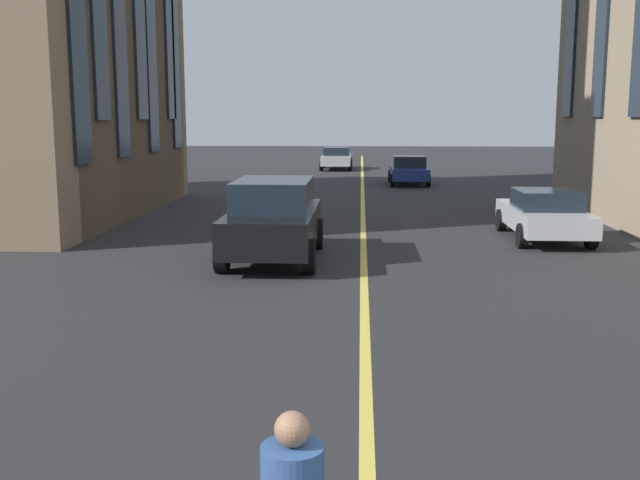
% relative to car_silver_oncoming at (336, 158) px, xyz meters
% --- Properties ---
extents(lane_centre_line, '(80.00, 0.16, 0.01)m').
position_rel_car_silver_oncoming_xyz_m(lane_centre_line, '(-24.34, -1.62, -0.70)').
color(lane_centre_line, '#D8C64C').
rests_on(lane_centre_line, ground_plane).
extents(car_silver_oncoming, '(4.40, 1.95, 1.37)m').
position_rel_car_silver_oncoming_xyz_m(car_silver_oncoming, '(0.00, 0.00, 0.00)').
color(car_silver_oncoming, '#B7BABF').
rests_on(car_silver_oncoming, ground_plane).
extents(car_blue_far, '(3.90, 1.89, 1.40)m').
position_rel_car_silver_oncoming_xyz_m(car_blue_far, '(-10.25, -3.88, -0.00)').
color(car_blue_far, navy).
rests_on(car_blue_far, ground_plane).
extents(car_black_trailing, '(4.70, 2.14, 1.88)m').
position_rel_car_silver_oncoming_xyz_m(car_black_trailing, '(-29.79, 0.49, 0.27)').
color(car_black_trailing, black).
rests_on(car_black_trailing, ground_plane).
extents(car_silver_parked_b, '(4.40, 1.95, 1.37)m').
position_rel_car_silver_oncoming_xyz_m(car_silver_parked_b, '(-26.53, -6.52, 0.00)').
color(car_silver_parked_b, '#B7BABF').
rests_on(car_silver_parked_b, ground_plane).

